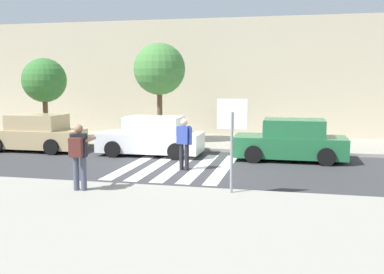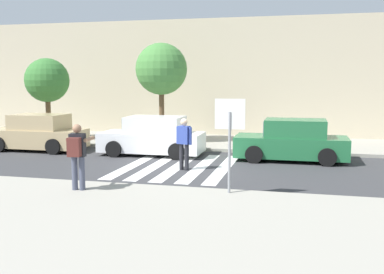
{
  "view_description": "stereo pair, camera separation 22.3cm",
  "coord_description": "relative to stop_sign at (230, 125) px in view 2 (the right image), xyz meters",
  "views": [
    {
      "loc": [
        3.89,
        -14.69,
        2.99
      ],
      "look_at": [
        0.6,
        -0.2,
        1.1
      ],
      "focal_mm": 42.0,
      "sensor_mm": 36.0,
      "label": 1
    },
    {
      "loc": [
        4.11,
        -14.64,
        2.99
      ],
      "look_at": [
        0.6,
        -0.2,
        1.1
      ],
      "focal_mm": 42.0,
      "sensor_mm": 36.0,
      "label": 2
    }
  ],
  "objects": [
    {
      "name": "street_tree_west",
      "position": [
        -10.08,
        8.2,
        1.08
      ],
      "size": [
        2.09,
        2.09,
        3.89
      ],
      "color": "brown",
      "rests_on": "sidewalk_far"
    },
    {
      "name": "ground_plane",
      "position": [
        -2.39,
        3.56,
        -1.87
      ],
      "size": [
        120.0,
        120.0,
        0.0
      ],
      "primitive_type": "plane",
      "color": "#38383A"
    },
    {
      "name": "crosswalk_stripe_2",
      "position": [
        -2.39,
        3.76,
        -1.87
      ],
      "size": [
        0.44,
        5.2,
        0.01
      ],
      "primitive_type": "cube",
      "color": "silver",
      "rests_on": "ground"
    },
    {
      "name": "building_facade_far",
      "position": [
        -2.39,
        13.96,
        1.2
      ],
      "size": [
        56.0,
        4.0,
        6.14
      ],
      "primitive_type": "cube",
      "color": "beige",
      "rests_on": "ground"
    },
    {
      "name": "pedestrian_crossing",
      "position": [
        -2.03,
        3.21,
        -0.9
      ],
      "size": [
        0.56,
        0.33,
        1.72
      ],
      "color": "#232328",
      "rests_on": "ground"
    },
    {
      "name": "crosswalk_stripe_0",
      "position": [
        -3.99,
        3.76,
        -1.87
      ],
      "size": [
        0.44,
        5.2,
        0.01
      ],
      "primitive_type": "cube",
      "color": "silver",
      "rests_on": "ground"
    },
    {
      "name": "crosswalk_stripe_4",
      "position": [
        -0.79,
        3.76,
        -1.87
      ],
      "size": [
        0.44,
        5.2,
        0.01
      ],
      "primitive_type": "cube",
      "color": "silver",
      "rests_on": "ground"
    },
    {
      "name": "sidewalk_far",
      "position": [
        -2.39,
        9.56,
        -1.8
      ],
      "size": [
        60.0,
        4.8,
        0.14
      ],
      "primitive_type": "cube",
      "color": "#9E998C",
      "rests_on": "ground"
    },
    {
      "name": "stop_sign",
      "position": [
        0.0,
        0.0,
        0.0
      ],
      "size": [
        0.76,
        0.08,
        2.39
      ],
      "color": "gray",
      "rests_on": "sidewalk_near"
    },
    {
      "name": "sidewalk_near",
      "position": [
        -2.39,
        -2.64,
        -1.8
      ],
      "size": [
        60.0,
        6.0,
        0.14
      ],
      "primitive_type": "cube",
      "color": "#9E998C",
      "rests_on": "ground"
    },
    {
      "name": "parked_car_tan",
      "position": [
        -9.19,
        5.86,
        -1.15
      ],
      "size": [
        4.1,
        1.92,
        1.55
      ],
      "color": "tan",
      "rests_on": "ground"
    },
    {
      "name": "crosswalk_stripe_1",
      "position": [
        -3.19,
        3.76,
        -1.87
      ],
      "size": [
        0.44,
        5.2,
        0.01
      ],
      "primitive_type": "cube",
      "color": "silver",
      "rests_on": "ground"
    },
    {
      "name": "crosswalk_stripe_3",
      "position": [
        -1.59,
        3.76,
        -1.87
      ],
      "size": [
        0.44,
        5.2,
        0.01
      ],
      "primitive_type": "cube",
      "color": "silver",
      "rests_on": "ground"
    },
    {
      "name": "photographer_with_backpack",
      "position": [
        -3.86,
        -0.67,
        -0.71
      ],
      "size": [
        0.64,
        0.89,
        1.72
      ],
      "color": "#474C60",
      "rests_on": "sidewalk_near"
    },
    {
      "name": "parked_car_white",
      "position": [
        -4.02,
        5.86,
        -1.15
      ],
      "size": [
        4.1,
        1.92,
        1.55
      ],
      "color": "white",
      "rests_on": "ground"
    },
    {
      "name": "street_tree_center",
      "position": [
        -4.5,
        8.6,
        1.59
      ],
      "size": [
        2.35,
        2.35,
        4.53
      ],
      "color": "brown",
      "rests_on": "sidewalk_far"
    },
    {
      "name": "parked_car_green",
      "position": [
        1.43,
        5.86,
        -1.15
      ],
      "size": [
        4.1,
        1.92,
        1.55
      ],
      "color": "#236B3D",
      "rests_on": "ground"
    }
  ]
}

